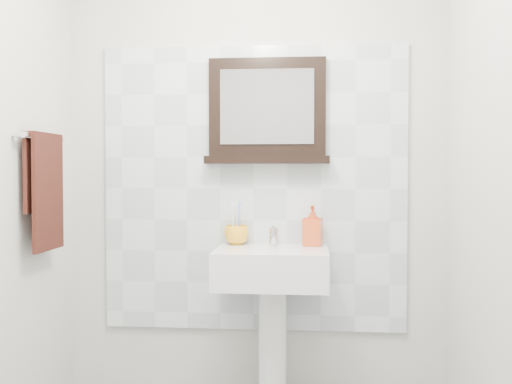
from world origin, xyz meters
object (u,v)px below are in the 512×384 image
(pedestal_sink, at_px, (272,285))
(framed_mirror, at_px, (267,114))
(soap_dispenser, at_px, (313,225))
(toothbrush_cup, at_px, (237,235))
(hand_towel, at_px, (45,182))

(pedestal_sink, xyz_separation_m, framed_mirror, (-0.04, 0.19, 0.87))
(framed_mirror, bearing_deg, soap_dispenser, -13.05)
(framed_mirror, bearing_deg, toothbrush_cup, -165.57)
(pedestal_sink, relative_size, hand_towel, 1.75)
(framed_mirror, xyz_separation_m, hand_towel, (-1.02, -0.42, -0.35))
(pedestal_sink, distance_m, soap_dispenser, 0.37)
(pedestal_sink, bearing_deg, toothbrush_cup, 143.01)
(toothbrush_cup, xyz_separation_m, framed_mirror, (0.16, 0.04, 0.63))
(toothbrush_cup, distance_m, soap_dispenser, 0.40)
(toothbrush_cup, distance_m, framed_mirror, 0.65)
(soap_dispenser, bearing_deg, hand_towel, -154.26)
(hand_towel, bearing_deg, toothbrush_cup, 23.95)
(toothbrush_cup, relative_size, soap_dispenser, 0.61)
(soap_dispenser, distance_m, hand_towel, 1.32)
(pedestal_sink, xyz_separation_m, hand_towel, (-1.05, -0.24, 0.51))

